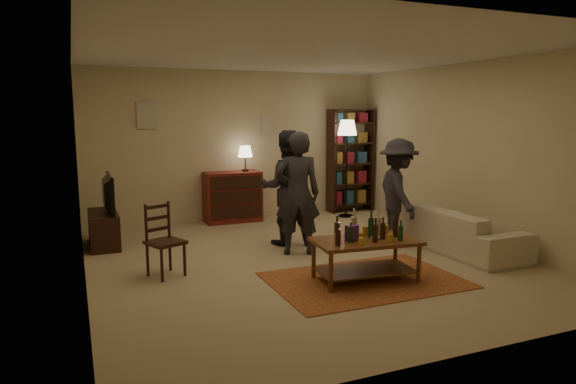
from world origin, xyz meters
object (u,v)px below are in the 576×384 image
floor_lamp (347,135)px  person_right (286,188)px  person_left (298,194)px  bookshelf (350,159)px  dining_chair (163,238)px  person_by_sofa (398,193)px  dresser (233,195)px  tv_stand (104,220)px  coffee_table (365,245)px  sofa (457,229)px

floor_lamp → person_right: 2.41m
floor_lamp → person_left: 2.84m
bookshelf → floor_lamp: (-0.35, -0.47, 0.51)m
person_left → person_right: bearing=-78.3°
dining_chair → person_by_sofa: size_ratio=0.56×
dining_chair → dresser: size_ratio=0.66×
tv_stand → dresser: bearing=22.1°
coffee_table → dresser: 3.81m
sofa → person_left: bearing=72.3°
dresser → person_right: person_right is taller
dresser → person_by_sofa: size_ratio=0.86×
floor_lamp → tv_stand: bearing=-173.3°
dining_chair → coffee_table: bearing=-50.8°
coffee_table → person_right: (-0.19, 1.94, 0.42)m
floor_lamp → sofa: size_ratio=0.87×
tv_stand → person_by_sofa: person_by_sofa is taller
person_left → person_by_sofa: (1.53, -0.16, -0.06)m
dresser → floor_lamp: floor_lamp is taller
coffee_table → tv_stand: size_ratio=1.20×
bookshelf → person_right: bearing=-138.6°
person_left → person_right: (0.07, 0.58, -0.00)m
sofa → tv_stand: bearing=64.7°
dresser → floor_lamp: (2.09, -0.41, 1.07)m
dresser → person_by_sofa: 3.12m
bookshelf → person_by_sofa: bearing=-104.9°
sofa → person_right: person_right is taller
coffee_table → sofa: 2.05m
coffee_table → person_by_sofa: (1.27, 1.20, 0.36)m
person_right → person_by_sofa: bearing=169.8°
bookshelf → coffee_table: bearing=-117.2°
dresser → bookshelf: bookshelf is taller
bookshelf → tv_stand: bearing=-168.2°
dining_chair → sofa: dining_chair is taller
floor_lamp → dining_chair: bearing=-149.1°
sofa → person_by_sofa: size_ratio=1.32×
bookshelf → floor_lamp: size_ratio=1.11×
dining_chair → sofa: size_ratio=0.43×
dresser → person_right: size_ratio=0.80×
floor_lamp → person_by_sofa: floor_lamp is taller
bookshelf → person_left: bookshelf is taller
floor_lamp → person_right: bearing=-141.7°
coffee_table → sofa: bearing=19.1°
dresser → person_left: bearing=-85.2°
tv_stand → bookshelf: 4.84m
dresser → person_left: person_left is taller
dresser → person_left: (0.20, -2.41, 0.38)m
coffee_table → floor_lamp: bearing=64.3°
coffee_table → dining_chair: (-2.14, 1.12, 0.04)m
dining_chair → person_left: 1.93m
dresser → person_left: size_ratio=0.80×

